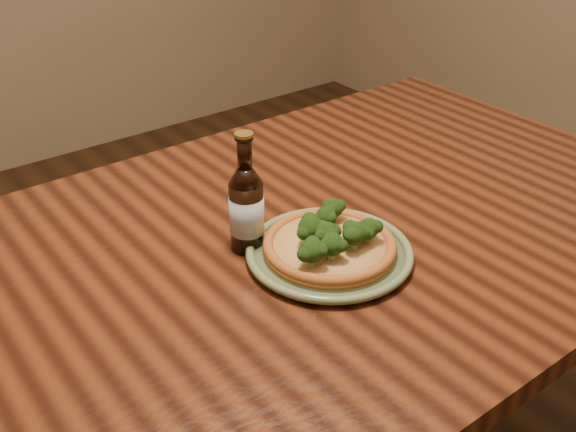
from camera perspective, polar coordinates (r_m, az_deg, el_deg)
table at (r=1.18m, az=-0.84°, el=-6.15°), size 1.60×0.90×0.75m
plate at (r=1.09m, az=3.51°, el=-3.12°), size 0.27×0.27×0.02m
pizza at (r=1.08m, az=3.57°, el=-2.31°), size 0.22×0.22×0.07m
beer_bottle at (r=1.08m, az=-3.54°, el=0.73°), size 0.06×0.06×0.21m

